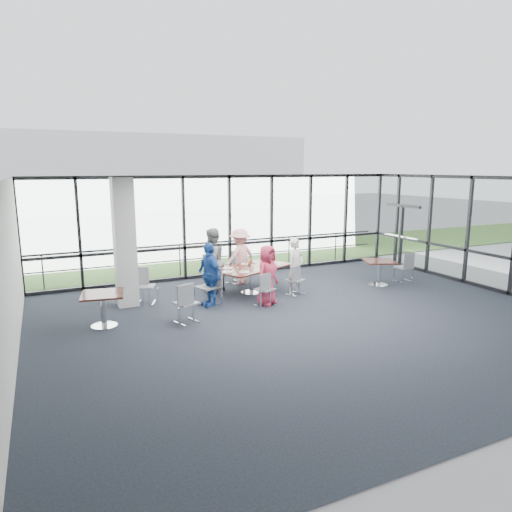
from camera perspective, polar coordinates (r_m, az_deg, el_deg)
name	(u,v)px	position (r m, az deg, el deg)	size (l,w,h in m)	color
floor	(312,321)	(10.58, 7.07, -8.01)	(12.00, 10.00, 0.02)	black
ceiling	(316,178)	(10.01, 7.50, 9.64)	(12.00, 10.00, 0.04)	silver
wall_left	(7,279)	(8.64, -28.64, -2.53)	(0.10, 10.00, 3.20)	silver
curtain_wall_back	(230,226)	(14.59, -3.32, 3.81)	(12.00, 0.10, 3.20)	white
curtain_wall_right	(499,235)	(14.29, 28.05, 2.38)	(0.10, 10.00, 3.20)	white
exit_door	(401,236)	(16.85, 17.70, 2.38)	(0.12, 1.60, 2.10)	black
structural_column	(125,243)	(11.71, -16.10, 1.62)	(0.50, 0.50, 3.20)	silver
apron	(186,250)	(19.51, -8.77, 0.70)	(80.00, 70.00, 0.02)	gray
grass_strip	(201,258)	(17.63, -6.92, -0.25)	(80.00, 5.00, 0.01)	#2E5420
hangar_main	(156,173)	(41.51, -12.35, 10.16)	(24.00, 10.00, 6.00)	white
guard_rail	(223,256)	(15.31, -4.12, -0.03)	(0.06, 0.06, 12.00)	#2D2D33
main_table	(251,270)	(12.53, -0.59, -1.81)	(2.48, 1.99, 0.75)	#3E120F
side_table_left	(103,299)	(10.44, -18.62, -5.06)	(1.00, 1.00, 0.75)	#3E120F
side_table_right	(379,264)	(13.83, 15.16, -1.03)	(1.11, 1.11, 0.75)	#3E120F
diner_near_left	(267,275)	(11.50, 1.40, -2.38)	(0.74, 0.48, 1.52)	#C5314D
diner_near_right	(296,266)	(12.47, 4.97, -1.31)	(0.56, 0.41, 1.54)	silver
diner_far_left	(212,260)	(12.66, -5.54, -0.56)	(0.87, 0.54, 1.79)	slate
diner_far_right	(240,257)	(13.49, -2.01, -0.08)	(1.07, 0.55, 1.66)	#FCA5A9
diner_end	(209,275)	(11.41, -5.86, -2.32)	(0.94, 0.51, 1.61)	#2250A6
chair_main_nl	(265,289)	(11.45, 1.14, -4.18)	(0.42, 0.42, 0.85)	gray
chair_main_nr	(295,280)	(12.47, 4.90, -3.03)	(0.40, 0.40, 0.82)	gray
chair_main_fl	(211,273)	(12.91, -5.69, -2.18)	(0.48, 0.48, 0.98)	gray
chair_main_fr	(235,268)	(13.68, -2.61, -1.47)	(0.46, 0.46, 0.94)	gray
chair_main_end	(208,287)	(11.49, -6.08, -3.89)	(0.47, 0.47, 0.96)	gray
chair_spare_la	(186,303)	(10.31, -8.70, -5.85)	(0.44, 0.44, 0.91)	gray
chair_spare_lb	(145,286)	(11.95, -13.65, -3.71)	(0.44, 0.44, 0.90)	gray
chair_spare_r	(404,267)	(14.54, 17.98, -1.34)	(0.44, 0.44, 0.90)	gray
plate_nl	(244,272)	(11.83, -1.48, -2.02)	(0.27, 0.27, 0.01)	white
plate_nr	(276,265)	(12.75, 2.53, -1.07)	(0.25, 0.25, 0.01)	white
plate_fl	(228,268)	(12.33, -3.58, -1.50)	(0.27, 0.27, 0.01)	white
plate_fr	(253,262)	(13.09, -0.35, -0.74)	(0.25, 0.25, 0.01)	white
plate_end	(227,272)	(11.87, -3.59, -1.99)	(0.26, 0.26, 0.01)	white
tumbler_a	(252,267)	(12.15, -0.50, -1.38)	(0.07, 0.07, 0.13)	white
tumbler_b	(264,263)	(12.60, 0.96, -0.91)	(0.07, 0.07, 0.14)	white
tumbler_c	(246,262)	(12.70, -1.20, -0.80)	(0.08, 0.08, 0.15)	white
tumbler_d	(237,269)	(11.84, -2.41, -1.67)	(0.08, 0.08, 0.15)	white
menu_a	(259,270)	(12.07, 0.32, -1.78)	(0.29, 0.20, 0.00)	beige
menu_b	(282,263)	(12.94, 3.21, -0.92)	(0.33, 0.23, 0.00)	beige
menu_c	(245,264)	(12.88, -1.45, -0.97)	(0.27, 0.19, 0.00)	beige
condiment_caddy	(250,265)	(12.63, -0.70, -1.12)	(0.10, 0.07, 0.04)	black
ketchup_bottle	(250,263)	(12.49, -0.70, -0.93)	(0.06, 0.06, 0.18)	#B42915
green_bottle	(251,262)	(12.64, -0.57, -0.74)	(0.05, 0.05, 0.20)	#247A2A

